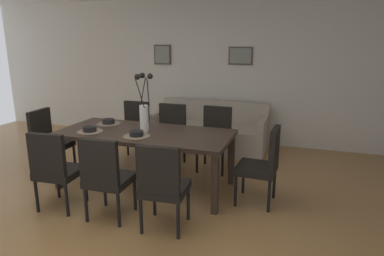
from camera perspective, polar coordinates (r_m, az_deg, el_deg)
name	(u,v)px	position (r m, az deg, el deg)	size (l,w,h in m)	color
ground_plane	(108,215)	(4.00, -13.80, -13.84)	(9.00, 9.00, 0.00)	#A87A47
back_wall_panel	(198,71)	(6.52, 0.97, 9.51)	(9.00, 0.10, 2.60)	silver
dining_table	(145,137)	(4.38, -7.87, -1.46)	(2.20, 0.98, 0.74)	#33261E
dining_chair_near_left	(55,167)	(4.08, -21.87, -6.06)	(0.47, 0.47, 0.92)	black
dining_chair_near_right	(134,128)	(5.50, -9.66, 0.00)	(0.44, 0.44, 0.92)	black
dining_chair_far_left	(106,175)	(3.70, -14.19, -7.53)	(0.46, 0.46, 0.92)	black
dining_chair_far_right	(170,132)	(5.21, -3.67, -0.63)	(0.45, 0.45, 0.92)	black
dining_chair_mid_left	(162,183)	(3.39, -4.96, -9.15)	(0.47, 0.47, 0.92)	black
dining_chair_mid_right	(215,135)	(5.03, 3.88, -1.19)	(0.45, 0.45, 0.92)	black
dining_chair_head_west	(48,139)	(5.25, -22.86, -1.64)	(0.46, 0.46, 0.92)	black
dining_chair_head_east	(263,162)	(4.01, 11.82, -5.60)	(0.46, 0.46, 0.92)	black
centerpiece_vase	(144,110)	(4.30, -8.01, 3.02)	(0.21, 0.23, 0.73)	white
placemat_near_left	(90,131)	(4.52, -16.67, -0.56)	(0.32, 0.32, 0.01)	#7F705B
bowl_near_left	(90,129)	(4.51, -16.71, -0.10)	(0.17, 0.17, 0.07)	black
placemat_near_right	(109,124)	(4.87, -13.73, 0.72)	(0.32, 0.32, 0.01)	#7F705B
bowl_near_right	(108,121)	(4.86, -13.76, 1.14)	(0.17, 0.17, 0.07)	black
placemat_far_left	(137,136)	(4.18, -9.23, -1.33)	(0.32, 0.32, 0.01)	#7F705B
bowl_far_left	(136,133)	(4.17, -9.25, -0.83)	(0.17, 0.17, 0.07)	black
sofa	(210,132)	(6.06, 3.07, -0.72)	(1.95, 0.84, 0.80)	#B2A899
framed_picture_left	(162,55)	(6.67, -4.95, 12.09)	(0.34, 0.03, 0.37)	#473828
framed_picture_center	(241,56)	(6.23, 8.09, 11.83)	(0.43, 0.03, 0.31)	#473828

